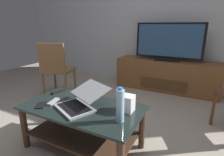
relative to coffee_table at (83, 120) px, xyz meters
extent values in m
plane|color=#9E9384|center=(0.10, 0.05, -0.31)|extent=(7.68, 7.68, 0.00)
cube|color=silver|center=(0.10, 2.37, 1.09)|extent=(6.40, 0.12, 2.80)
cube|color=black|center=(0.00, 0.00, 0.13)|extent=(1.13, 0.61, 0.02)
cube|color=#472D1E|center=(0.00, 0.00, -0.15)|extent=(0.99, 0.53, 0.02)
cylinder|color=#472D1E|center=(-0.52, -0.26, -0.09)|extent=(0.06, 0.06, 0.42)
cylinder|color=#472D1E|center=(-0.52, 0.26, -0.09)|extent=(0.06, 0.06, 0.42)
cylinder|color=#472D1E|center=(0.52, 0.26, -0.09)|extent=(0.06, 0.06, 0.42)
cube|color=brown|center=(0.40, 2.05, -0.03)|extent=(1.80, 0.47, 0.56)
cube|color=#55351C|center=(0.40, 1.81, -0.14)|extent=(0.81, 0.01, 0.20)
cube|color=black|center=(0.40, 2.03, 0.28)|extent=(0.40, 0.20, 0.05)
cube|color=black|center=(0.40, 2.03, 0.61)|extent=(1.15, 0.04, 0.61)
cube|color=#2D517A|center=(0.40, 2.01, 0.61)|extent=(1.07, 0.01, 0.55)
cylinder|color=#59331E|center=(1.15, 1.04, -0.09)|extent=(0.04, 0.04, 0.42)
cube|color=brown|center=(-1.14, 0.91, 0.16)|extent=(0.55, 0.55, 0.04)
cube|color=brown|center=(-1.08, 0.72, 0.39)|extent=(0.41, 0.16, 0.45)
cylinder|color=brown|center=(-1.01, 1.15, -0.08)|extent=(0.04, 0.04, 0.45)
cylinder|color=brown|center=(-1.37, 1.04, -0.08)|extent=(0.04, 0.04, 0.45)
cylinder|color=brown|center=(-0.90, 0.79, -0.08)|extent=(0.04, 0.04, 0.45)
cylinder|color=brown|center=(-1.26, 0.67, -0.08)|extent=(0.04, 0.04, 0.45)
cube|color=gray|center=(-0.03, -0.07, 0.15)|extent=(0.43, 0.38, 0.02)
cube|color=black|center=(-0.03, -0.07, 0.16)|extent=(0.37, 0.31, 0.00)
cube|color=gray|center=(0.04, 0.08, 0.28)|extent=(0.43, 0.37, 0.10)
cube|color=teal|center=(0.04, 0.08, 0.28)|extent=(0.38, 0.33, 0.08)
cube|color=white|center=(0.41, 0.10, 0.22)|extent=(0.12, 0.11, 0.15)
cube|color=#19D84C|center=(0.41, 0.05, 0.17)|extent=(0.07, 0.00, 0.01)
cylinder|color=#99C6E5|center=(0.43, -0.08, 0.27)|extent=(0.07, 0.07, 0.26)
cylinder|color=blue|center=(0.43, -0.08, 0.42)|extent=(0.04, 0.04, 0.02)
cube|color=black|center=(-0.35, -0.17, 0.15)|extent=(0.13, 0.16, 0.01)
cube|color=black|center=(-0.45, 0.17, 0.15)|extent=(0.08, 0.17, 0.02)
cube|color=#99999E|center=(-0.30, -0.06, 0.15)|extent=(0.08, 0.17, 0.02)
camera|label=1|loc=(0.93, -1.20, 0.87)|focal=28.20mm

